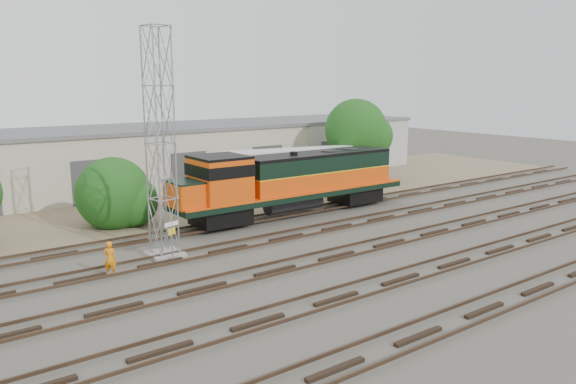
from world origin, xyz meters
TOP-DOWN VIEW (x-y plane):
  - ground at (0.00, 0.00)m, footprint 140.00×140.00m
  - dirt_strip at (0.00, 15.00)m, footprint 80.00×16.00m
  - tracks at (0.00, -3.00)m, footprint 80.00×20.40m
  - warehouse at (0.04, 22.98)m, footprint 58.40×10.40m
  - locomotive at (3.64, 6.00)m, footprint 18.14×3.18m
  - signal_tower at (-7.21, 2.68)m, footprint 1.75×1.75m
  - sign_post at (-7.32, 1.48)m, footprint 0.86×0.29m
  - worker at (-10.64, 1.29)m, footprint 0.74×0.72m
  - semi_trailer at (8.93, 12.52)m, footprint 12.19×4.93m
  - dumpster_blue at (20.14, 15.79)m, footprint 2.04×1.99m
  - dumpster_red at (19.31, 18.17)m, footprint 1.91×1.85m
  - tree_mid at (-6.85, 10.38)m, footprint 4.99×4.75m
  - tree_east at (16.95, 13.10)m, footprint 5.98×5.69m

SIDE VIEW (x-z plane):
  - ground at x=0.00m, z-range 0.00..0.00m
  - dirt_strip at x=0.00m, z-range 0.00..0.02m
  - tracks at x=0.00m, z-range -0.06..0.22m
  - dumpster_red at x=19.31m, z-range 0.00..1.40m
  - dumpster_blue at x=20.14m, z-range 0.00..1.50m
  - worker at x=-10.64m, z-range 0.00..1.72m
  - sign_post at x=-7.32m, z-range 0.43..2.60m
  - tree_mid at x=-6.85m, z-range -0.40..4.35m
  - semi_trailer at x=8.93m, z-range 0.47..4.15m
  - locomotive at x=3.64m, z-range 0.31..4.67m
  - warehouse at x=0.04m, z-range 0.00..5.30m
  - tree_east at x=16.95m, z-range 0.85..8.53m
  - signal_tower at x=-7.21m, z-range -0.15..11.74m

